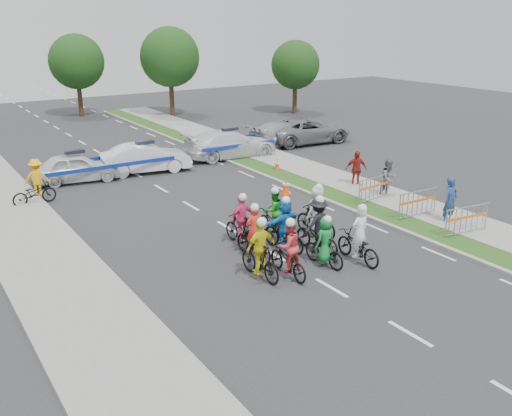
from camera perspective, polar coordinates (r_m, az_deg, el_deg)
ground at (r=16.79m, az=7.55°, el=-7.94°), size 90.00×90.00×0.00m
curb_right at (r=23.38m, az=9.21°, el=-0.11°), size 0.20×60.00×0.12m
grass_strip at (r=23.84m, az=10.47°, el=0.18°), size 1.20×60.00×0.11m
sidewalk_right at (r=25.06m, az=13.48°, el=0.90°), size 2.40×60.00×0.13m
sidewalk_left at (r=18.22m, az=-19.31°, el=-6.45°), size 3.00×60.00×0.13m
rider_0 at (r=18.38m, az=10.18°, el=-3.45°), size 0.71×1.95×1.97m
rider_1 at (r=17.92m, az=6.89°, el=-3.80°), size 0.77×1.67×1.71m
rider_2 at (r=17.12m, az=3.23°, el=-4.68°), size 0.81×1.87×1.89m
rider_3 at (r=16.93m, az=0.42°, el=-4.73°), size 1.00×1.89×1.96m
rider_4 at (r=18.93m, az=6.15°, el=-2.22°), size 1.15×2.00×1.99m
rider_5 at (r=18.94m, az=2.83°, el=-1.99°), size 1.59×1.89×1.93m
rider_6 at (r=18.44m, az=-0.27°, el=-3.16°), size 0.74×1.87×1.87m
rider_7 at (r=20.28m, az=6.06°, el=-0.79°), size 0.89×1.93×1.97m
rider_8 at (r=20.23m, az=1.74°, el=-0.98°), size 0.79×1.83×1.84m
rider_9 at (r=19.41m, az=-1.44°, el=-1.71°), size 0.98×1.83×1.88m
police_car_0 at (r=28.32m, az=-17.54°, el=3.87°), size 4.22×2.20×1.37m
police_car_1 at (r=29.19m, az=-10.97°, el=4.92°), size 4.62×2.26×1.46m
police_car_2 at (r=31.81m, az=-2.59°, el=6.41°), size 5.46×2.65×1.53m
civilian_sedan at (r=35.20m, az=2.75°, el=7.49°), size 5.11×2.76×1.41m
civilian_suv at (r=35.73m, az=5.10°, el=7.73°), size 5.77×3.00×1.55m
spectator_0 at (r=22.53m, az=18.86°, el=0.68°), size 0.69×0.47×1.83m
spectator_1 at (r=25.20m, az=13.11°, el=2.88°), size 0.84×0.66×1.69m
spectator_2 at (r=26.51m, az=9.98°, el=3.86°), size 1.08×0.78×1.69m
marshal_hiviz at (r=26.46m, az=-21.07°, el=2.83°), size 1.22×0.92×1.67m
barrier_0 at (r=21.58m, az=20.30°, el=-1.25°), size 2.05×0.75×1.12m
barrier_1 at (r=22.90m, az=15.85°, el=0.33°), size 2.01×0.56×1.12m
barrier_2 at (r=24.45m, az=11.71°, el=1.80°), size 2.05×0.76×1.12m
cone_0 at (r=25.19m, az=3.00°, el=2.15°), size 0.40×0.40×0.70m
cone_1 at (r=28.89m, az=2.13°, el=4.31°), size 0.40×0.40×0.70m
parked_bike at (r=25.46m, az=-21.30°, el=1.38°), size 1.88×0.85×0.96m
tree_1 at (r=45.53m, az=-8.61°, el=14.69°), size 4.55×4.55×6.82m
tree_2 at (r=46.75m, az=3.96°, el=14.08°), size 3.85×3.85×5.77m
tree_4 at (r=47.23m, az=-17.51°, el=13.77°), size 4.20×4.20×6.30m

